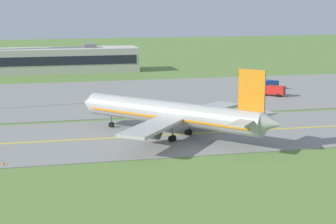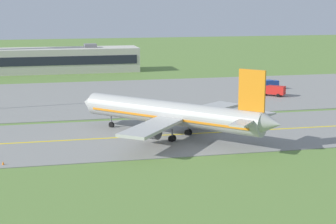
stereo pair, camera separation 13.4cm
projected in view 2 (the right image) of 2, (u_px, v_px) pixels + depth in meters
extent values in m
plane|color=olive|center=(152.00, 136.00, 97.34)|extent=(500.00, 500.00, 0.00)
cube|color=gray|center=(152.00, 136.00, 97.33)|extent=(240.00, 28.00, 0.10)
cube|color=gray|center=(159.00, 95.00, 139.65)|extent=(140.00, 52.00, 0.10)
cube|color=yellow|center=(152.00, 136.00, 97.32)|extent=(220.00, 0.60, 0.01)
cylinder|color=#ADADA8|center=(171.00, 113.00, 96.08)|extent=(26.58, 27.16, 4.00)
cone|color=#ADADA8|center=(89.00, 103.00, 105.83)|extent=(4.54, 4.51, 3.80)
cone|color=#ADADA8|center=(271.00, 124.00, 86.15)|extent=(4.67, 4.66, 3.40)
cube|color=orange|center=(171.00, 116.00, 96.18)|extent=(24.74, 25.26, 0.36)
cube|color=#1E232D|center=(98.00, 100.00, 104.51)|extent=(3.69, 3.66, 0.70)
cube|color=#ADADA8|center=(153.00, 127.00, 88.02)|extent=(12.98, 14.80, 0.50)
cylinder|color=#47474C|center=(150.00, 131.00, 91.01)|extent=(4.02, 4.04, 2.30)
cylinder|color=black|center=(142.00, 130.00, 91.87)|extent=(1.68, 1.64, 2.10)
cube|color=#ADADA8|center=(206.00, 109.00, 101.98)|extent=(14.94, 12.73, 0.50)
cylinder|color=#47474C|center=(191.00, 118.00, 101.69)|extent=(4.02, 4.04, 2.30)
cylinder|color=black|center=(183.00, 117.00, 102.54)|extent=(1.68, 1.64, 2.10)
cube|color=orange|center=(252.00, 90.00, 87.02)|extent=(3.36, 3.43, 6.50)
cube|color=#ADADA8|center=(243.00, 122.00, 85.16)|extent=(5.68, 6.15, 0.30)
cube|color=#ADADA8|center=(261.00, 115.00, 90.41)|extent=(6.20, 5.60, 0.30)
cylinder|color=slate|center=(111.00, 120.00, 103.60)|extent=(0.24, 0.24, 1.65)
cylinder|color=black|center=(111.00, 125.00, 103.76)|extent=(1.02, 1.03, 1.10)
cylinder|color=slate|center=(172.00, 134.00, 93.43)|extent=(0.24, 0.24, 1.65)
cylinder|color=black|center=(171.00, 139.00, 93.37)|extent=(1.02, 1.03, 1.10)
cylinder|color=black|center=(173.00, 138.00, 93.82)|extent=(1.02, 1.03, 1.10)
cylinder|color=slate|center=(188.00, 128.00, 97.70)|extent=(0.24, 0.24, 1.65)
cylinder|color=black|center=(187.00, 133.00, 97.64)|extent=(1.02, 1.03, 1.10)
cylinder|color=black|center=(189.00, 132.00, 98.09)|extent=(1.02, 1.03, 1.10)
cube|color=red|center=(264.00, 90.00, 138.16)|extent=(2.67, 2.69, 1.80)
cube|color=#1E232D|center=(261.00, 88.00, 138.44)|extent=(1.29, 1.47, 0.81)
cube|color=red|center=(276.00, 90.00, 136.76)|extent=(4.56, 4.33, 2.00)
cylinder|color=orange|center=(264.00, 86.00, 137.96)|extent=(0.20, 0.20, 0.18)
cylinder|color=black|center=(263.00, 94.00, 137.50)|extent=(0.88, 0.81, 0.90)
cylinder|color=black|center=(265.00, 93.00, 139.23)|extent=(0.88, 0.81, 0.90)
cylinder|color=black|center=(278.00, 96.00, 135.69)|extent=(0.88, 0.81, 0.90)
cylinder|color=black|center=(281.00, 94.00, 137.51)|extent=(0.88, 0.81, 0.90)
cube|color=#264CA5|center=(274.00, 84.00, 147.53)|extent=(2.16, 2.31, 1.80)
cube|color=#1E232D|center=(277.00, 82.00, 147.77)|extent=(0.48, 1.83, 0.81)
cube|color=#264CA5|center=(264.00, 84.00, 146.32)|extent=(4.53, 2.88, 2.00)
cylinder|color=orange|center=(274.00, 80.00, 147.33)|extent=(0.20, 0.20, 0.18)
cylinder|color=black|center=(272.00, 87.00, 148.63)|extent=(0.94, 0.47, 0.90)
cylinder|color=black|center=(276.00, 88.00, 146.84)|extent=(0.94, 0.47, 0.90)
cylinder|color=black|center=(259.00, 88.00, 147.15)|extent=(0.94, 0.47, 0.90)
cylinder|color=black|center=(264.00, 89.00, 145.27)|extent=(0.94, 0.47, 0.90)
cube|color=beige|center=(59.00, 60.00, 182.19)|extent=(51.29, 12.07, 7.79)
cube|color=#1E232D|center=(60.00, 61.00, 176.29)|extent=(49.24, 0.10, 2.80)
cube|color=slate|center=(90.00, 46.00, 183.51)|extent=(4.00, 4.00, 1.20)
cone|color=orange|center=(3.00, 163.00, 80.35)|extent=(0.44, 0.44, 0.60)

